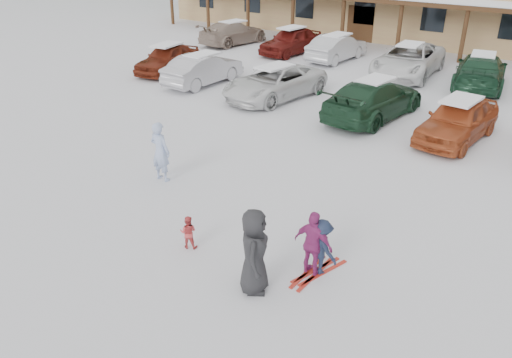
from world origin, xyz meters
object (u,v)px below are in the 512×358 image
Objects in this scene: parked_car_1 at (203,69)px; parked_car_4 at (458,120)px; parked_car_2 at (275,82)px; parked_car_11 at (480,71)px; toddler_red at (188,232)px; parked_car_7 at (233,33)px; child_navy at (321,247)px; parked_car_9 at (337,48)px; adult_skier at (160,152)px; child_magenta at (313,244)px; bystander_dark at (254,252)px; parked_car_10 at (408,60)px; parked_car_8 at (291,41)px; parked_car_0 at (168,58)px; parked_car_3 at (373,99)px.

parked_car_4 is at bearing 179.79° from parked_car_1.
parked_car_11 is at bearing 53.82° from parked_car_2.
parked_car_7 is at bearing -82.30° from toddler_red.
parked_car_9 reaches higher than child_navy.
adult_skier is 0.41× the size of parked_car_9.
bystander_dark is (-0.70, -1.12, 0.17)m from child_magenta.
parked_car_9 is (-7.77, 18.78, -0.21)m from bystander_dark.
parked_car_4 is (7.79, -0.40, 0.03)m from parked_car_2.
parked_car_9 is at bearing 105.94° from parked_car_2.
parked_car_10 reaches higher than child_navy.
parked_car_4 is 0.76× the size of parked_car_10.
parked_car_9 is (2.95, 7.87, 0.01)m from parked_car_1.
child_navy is 23.88m from parked_car_7.
parked_car_11 is at bearing -124.28° from toddler_red.
adult_skier is 0.32× the size of parked_car_10.
parked_car_2 is 1.13× the size of parked_car_8.
parked_car_0 is (-14.43, 10.26, 0.06)m from child_navy.
adult_skier is at bearing 4.53° from child_navy.
bystander_dark is 0.35× the size of parked_car_3.
parked_car_11 is at bearing -5.29° from parked_car_10.
parked_car_0 is 0.96× the size of parked_car_9.
adult_skier reaches higher than parked_car_11.
parked_car_8 reaches higher than parked_car_4.
toddler_red is 17.64m from parked_car_10.
parked_car_2 is at bearing 143.98° from parked_car_7.
parked_car_2 is at bearing 100.90° from parked_car_9.
parked_car_4 is (11.74, -0.29, 0.02)m from parked_car_1.
parked_car_4 is (14.64, -0.91, 0.02)m from parked_car_0.
parked_car_3 is 11.38m from parked_car_8.
parked_car_10 is (1.69, 15.43, -0.11)m from adult_skier.
bystander_dark is 0.43× the size of parked_car_4.
parked_car_1 is at bearing 126.34° from parked_car_7.
child_magenta is (2.80, 0.77, 0.34)m from toddler_red.
parked_car_7 is at bearing 1.90° from parked_car_9.
parked_car_7 reaches higher than parked_car_2.
bystander_dark is (5.09, -2.51, 0.03)m from adult_skier.
adult_skier reaches higher than toddler_red.
bystander_dark reaches higher than parked_car_0.
parked_car_4 reaches higher than parked_car_1.
parked_car_10 reaches higher than parked_car_9.
toddler_red is 2.93m from child_magenta.
parked_car_0 is 0.83× the size of parked_car_2.
parked_car_8 is at bearing -88.76° from parked_car_1.
parked_car_4 is at bearing 140.66° from parked_car_9.
parked_car_10 reaches higher than parked_car_11.
bystander_dark is at bearing 136.11° from parked_car_7.
parked_car_7 is at bearing -31.44° from child_navy.
toddler_red is 0.18× the size of parked_car_8.
parked_car_10 is (11.77, -1.05, 0.07)m from parked_car_7.
parked_car_8 is 0.84× the size of parked_car_11.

